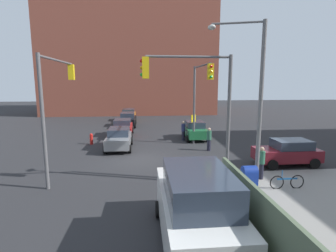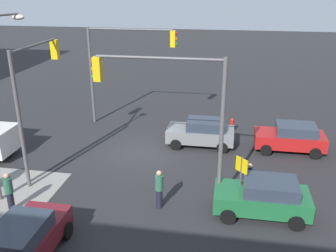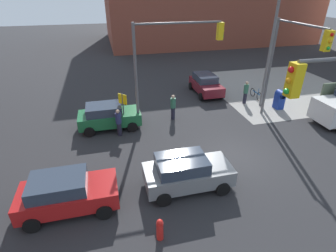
{
  "view_description": "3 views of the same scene",
  "coord_description": "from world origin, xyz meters",
  "px_view_note": "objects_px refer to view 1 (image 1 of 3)",
  "views": [
    {
      "loc": [
        17.21,
        0.23,
        5.14
      ],
      "look_at": [
        -2.91,
        2.13,
        1.82
      ],
      "focal_mm": 28.0,
      "sensor_mm": 36.0,
      "label": 1
    },
    {
      "loc": [
        -4.73,
        18.87,
        9.18
      ],
      "look_at": [
        -1.39,
        -0.56,
        1.56
      ],
      "focal_mm": 40.0,
      "sensor_mm": 36.0,
      "label": 2
    },
    {
      "loc": [
        -6.3,
        -10.64,
        8.24
      ],
      "look_at": [
        -3.43,
        0.87,
        1.87
      ],
      "focal_mm": 28.0,
      "sensor_mm": 36.0,
      "label": 3
    }
  ],
  "objects_px": {
    "hatchback_maroon": "(287,152)",
    "street_lamp_corner": "(253,92)",
    "hatchback_black": "(128,119)",
    "pedestrian_walking_north": "(183,130)",
    "mailbox_blue": "(249,180)",
    "bicycle_leaning_on_fence": "(287,182)",
    "traffic_signal_nw_corner": "(200,90)",
    "traffic_signal_se_corner": "(57,92)",
    "sedan_gray": "(119,138)",
    "hatchback_green": "(195,130)",
    "van_white_delivery": "(196,209)",
    "traffic_signal_ne_corner": "(196,95)",
    "fire_hydrant": "(91,139)",
    "pedestrian_waiting": "(209,139)",
    "coupe_orange": "(129,115)",
    "pedestrian_crossing": "(261,162)",
    "hatchback_red": "(122,127)"
  },
  "relations": [
    {
      "from": "traffic_signal_se_corner",
      "to": "hatchback_black",
      "type": "xyz_separation_m",
      "value": [
        -16.52,
        2.83,
        -3.81
      ]
    },
    {
      "from": "fire_hydrant",
      "to": "pedestrian_waiting",
      "type": "xyz_separation_m",
      "value": [
        3.0,
        9.4,
        0.44
      ]
    },
    {
      "from": "mailbox_blue",
      "to": "van_white_delivery",
      "type": "height_order",
      "value": "van_white_delivery"
    },
    {
      "from": "hatchback_green",
      "to": "fire_hydrant",
      "type": "bearing_deg",
      "value": -81.53
    },
    {
      "from": "traffic_signal_nw_corner",
      "to": "pedestrian_waiting",
      "type": "xyz_separation_m",
      "value": [
        0.39,
        0.7,
        -3.7
      ]
    },
    {
      "from": "pedestrian_waiting",
      "to": "coupe_orange",
      "type": "bearing_deg",
      "value": 124.82
    },
    {
      "from": "mailbox_blue",
      "to": "bicycle_leaning_on_fence",
      "type": "relative_size",
      "value": 0.82
    },
    {
      "from": "mailbox_blue",
      "to": "hatchback_maroon",
      "type": "relative_size",
      "value": 0.37
    },
    {
      "from": "traffic_signal_nw_corner",
      "to": "mailbox_blue",
      "type": "xyz_separation_m",
      "value": [
        8.59,
        0.5,
        -3.87
      ]
    },
    {
      "from": "mailbox_blue",
      "to": "pedestrian_walking_north",
      "type": "distance_m",
      "value": 12.06
    },
    {
      "from": "mailbox_blue",
      "to": "bicycle_leaning_on_fence",
      "type": "bearing_deg",
      "value": 105.28
    },
    {
      "from": "hatchback_red",
      "to": "pedestrian_waiting",
      "type": "bearing_deg",
      "value": 47.93
    },
    {
      "from": "hatchback_green",
      "to": "pedestrian_waiting",
      "type": "height_order",
      "value": "pedestrian_waiting"
    },
    {
      "from": "hatchback_black",
      "to": "pedestrian_walking_north",
      "type": "distance_m",
      "value": 10.09
    },
    {
      "from": "traffic_signal_se_corner",
      "to": "hatchback_red",
      "type": "height_order",
      "value": "traffic_signal_se_corner"
    },
    {
      "from": "mailbox_blue",
      "to": "sedan_gray",
      "type": "relative_size",
      "value": 0.36
    },
    {
      "from": "traffic_signal_ne_corner",
      "to": "pedestrian_waiting",
      "type": "height_order",
      "value": "traffic_signal_ne_corner"
    },
    {
      "from": "hatchback_black",
      "to": "hatchback_maroon",
      "type": "xyz_separation_m",
      "value": [
        16.25,
        10.93,
        -0.0
      ]
    },
    {
      "from": "pedestrian_crossing",
      "to": "pedestrian_walking_north",
      "type": "xyz_separation_m",
      "value": [
        -10.0,
        -2.7,
        -0.02
      ]
    },
    {
      "from": "hatchback_maroon",
      "to": "fire_hydrant",
      "type": "bearing_deg",
      "value": -117.37
    },
    {
      "from": "street_lamp_corner",
      "to": "pedestrian_waiting",
      "type": "xyz_separation_m",
      "value": [
        -7.09,
        -0.25,
        -3.77
      ]
    },
    {
      "from": "traffic_signal_se_corner",
      "to": "traffic_signal_nw_corner",
      "type": "bearing_deg",
      "value": 117.21
    },
    {
      "from": "traffic_signal_nw_corner",
      "to": "van_white_delivery",
      "type": "distance_m",
      "value": 12.85
    },
    {
      "from": "van_white_delivery",
      "to": "pedestrian_waiting",
      "type": "relative_size",
      "value": 3.04
    },
    {
      "from": "traffic_signal_se_corner",
      "to": "hatchback_green",
      "type": "relative_size",
      "value": 1.67
    },
    {
      "from": "pedestrian_crossing",
      "to": "mailbox_blue",
      "type": "bearing_deg",
      "value": 133.95
    },
    {
      "from": "mailbox_blue",
      "to": "traffic_signal_nw_corner",
      "type": "bearing_deg",
      "value": -176.67
    },
    {
      "from": "traffic_signal_se_corner",
      "to": "pedestrian_waiting",
      "type": "bearing_deg",
      "value": 113.58
    },
    {
      "from": "mailbox_blue",
      "to": "pedestrian_crossing",
      "type": "height_order",
      "value": "pedestrian_crossing"
    },
    {
      "from": "hatchback_red",
      "to": "van_white_delivery",
      "type": "height_order",
      "value": "van_white_delivery"
    },
    {
      "from": "mailbox_blue",
      "to": "traffic_signal_ne_corner",
      "type": "bearing_deg",
      "value": -127.99
    },
    {
      "from": "hatchback_green",
      "to": "van_white_delivery",
      "type": "relative_size",
      "value": 0.72
    },
    {
      "from": "traffic_signal_nw_corner",
      "to": "street_lamp_corner",
      "type": "distance_m",
      "value": 7.54
    },
    {
      "from": "traffic_signal_ne_corner",
      "to": "hatchback_green",
      "type": "bearing_deg",
      "value": 168.74
    },
    {
      "from": "hatchback_green",
      "to": "pedestrian_walking_north",
      "type": "relative_size",
      "value": 2.24
    },
    {
      "from": "traffic_signal_se_corner",
      "to": "street_lamp_corner",
      "type": "bearing_deg",
      "value": 74.01
    },
    {
      "from": "traffic_signal_se_corner",
      "to": "pedestrian_walking_north",
      "type": "bearing_deg",
      "value": 134.07
    },
    {
      "from": "hatchback_black",
      "to": "coupe_orange",
      "type": "height_order",
      "value": "same"
    },
    {
      "from": "traffic_signal_se_corner",
      "to": "hatchback_maroon",
      "type": "distance_m",
      "value": 14.28
    },
    {
      "from": "hatchback_maroon",
      "to": "street_lamp_corner",
      "type": "bearing_deg",
      "value": -50.67
    },
    {
      "from": "hatchback_red",
      "to": "sedan_gray",
      "type": "xyz_separation_m",
      "value": [
        5.12,
        0.11,
        0.0
      ]
    },
    {
      "from": "sedan_gray",
      "to": "hatchback_black",
      "type": "bearing_deg",
      "value": 179.76
    },
    {
      "from": "hatchback_maroon",
      "to": "pedestrian_waiting",
      "type": "relative_size",
      "value": 2.2
    },
    {
      "from": "traffic_signal_se_corner",
      "to": "hatchback_black",
      "type": "height_order",
      "value": "traffic_signal_se_corner"
    },
    {
      "from": "traffic_signal_nw_corner",
      "to": "bicycle_leaning_on_fence",
      "type": "relative_size",
      "value": 3.71
    },
    {
      "from": "street_lamp_corner",
      "to": "pedestrian_crossing",
      "type": "distance_m",
      "value": 4.01
    },
    {
      "from": "traffic_signal_nw_corner",
      "to": "fire_hydrant",
      "type": "relative_size",
      "value": 6.91
    },
    {
      "from": "street_lamp_corner",
      "to": "bicycle_leaning_on_fence",
      "type": "relative_size",
      "value": 4.57
    },
    {
      "from": "coupe_orange",
      "to": "pedestrian_waiting",
      "type": "relative_size",
      "value": 2.37
    },
    {
      "from": "street_lamp_corner",
      "to": "mailbox_blue",
      "type": "xyz_separation_m",
      "value": [
        1.11,
        -0.45,
        -3.94
      ]
    }
  ]
}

